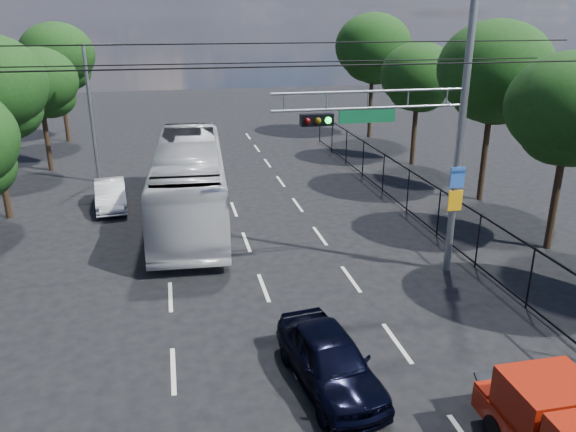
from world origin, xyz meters
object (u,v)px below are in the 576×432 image
object	(u,v)px
white_van	(111,195)
signal_mast	(427,122)
navy_hatchback	(330,360)
white_bus	(189,181)

from	to	relation	value
white_van	signal_mast	bearing A→B (deg)	-47.02
navy_hatchback	white_bus	bearing A→B (deg)	94.78
white_bus	white_van	world-z (taller)	white_bus
navy_hatchback	white_van	distance (m)	16.04
signal_mast	white_van	bearing A→B (deg)	138.75
navy_hatchback	white_bus	distance (m)	12.86
white_van	white_bus	bearing A→B (deg)	-38.35
signal_mast	navy_hatchback	bearing A→B (deg)	-130.71
white_van	navy_hatchback	bearing A→B (deg)	-73.10
signal_mast	white_bus	world-z (taller)	signal_mast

